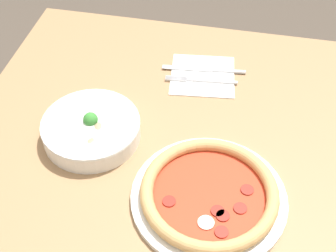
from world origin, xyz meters
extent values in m
cube|color=#99724C|center=(0.00, 0.00, 0.74)|extent=(1.00, 0.97, 0.03)
cylinder|color=olive|center=(0.43, -0.42, 0.36)|extent=(0.06, 0.06, 0.73)
cylinder|color=olive|center=(0.43, 0.42, 0.36)|extent=(0.06, 0.06, 0.73)
cylinder|color=white|center=(-0.09, -0.09, 0.77)|extent=(0.31, 0.31, 0.01)
torus|color=tan|center=(-0.09, -0.09, 0.78)|extent=(0.27, 0.27, 0.03)
cylinder|color=red|center=(-0.09, -0.09, 0.77)|extent=(0.24, 0.24, 0.01)
cylinder|color=maroon|center=(-0.12, -0.02, 0.78)|extent=(0.03, 0.03, 0.00)
cylinder|color=maroon|center=(-0.06, -0.16, 0.78)|extent=(0.03, 0.03, 0.00)
cylinder|color=maroon|center=(-0.12, -0.11, 0.78)|extent=(0.03, 0.03, 0.00)
cylinder|color=maroon|center=(-0.17, -0.12, 0.78)|extent=(0.03, 0.03, 0.00)
cylinder|color=maroon|center=(-0.13, -0.12, 0.78)|extent=(0.03, 0.03, 0.00)
cylinder|color=maroon|center=(-0.11, -0.15, 0.78)|extent=(0.03, 0.03, 0.00)
ellipsoid|color=silver|center=(-0.15, -0.09, 0.78)|extent=(0.03, 0.03, 0.01)
cylinder|color=white|center=(0.03, 0.19, 0.78)|extent=(0.21, 0.21, 0.05)
torus|color=white|center=(0.03, 0.19, 0.80)|extent=(0.22, 0.22, 0.01)
ellipsoid|color=tan|center=(0.02, 0.10, 0.79)|extent=(0.03, 0.04, 0.02)
ellipsoid|color=#998466|center=(0.02, 0.17, 0.80)|extent=(0.04, 0.03, 0.02)
ellipsoid|color=tan|center=(0.05, 0.25, 0.79)|extent=(0.04, 0.04, 0.02)
ellipsoid|color=#998466|center=(0.11, 0.18, 0.79)|extent=(0.04, 0.04, 0.02)
ellipsoid|color=tan|center=(-0.03, 0.21, 0.80)|extent=(0.04, 0.04, 0.02)
ellipsoid|color=#998466|center=(-0.02, 0.17, 0.80)|extent=(0.04, 0.04, 0.02)
ellipsoid|color=#998466|center=(0.04, 0.24, 0.79)|extent=(0.03, 0.03, 0.02)
ellipsoid|color=tan|center=(0.04, 0.16, 0.79)|extent=(0.04, 0.04, 0.02)
sphere|color=#388433|center=(0.03, 0.19, 0.81)|extent=(0.03, 0.03, 0.03)
cube|color=white|center=(0.28, -0.02, 0.76)|extent=(0.18, 0.18, 0.00)
cube|color=silver|center=(0.26, -0.05, 0.76)|extent=(0.02, 0.13, 0.00)
cube|color=silver|center=(0.26, 0.04, 0.76)|extent=(0.01, 0.05, 0.00)
cube|color=silver|center=(0.26, 0.04, 0.76)|extent=(0.01, 0.05, 0.00)
cube|color=silver|center=(0.25, 0.04, 0.76)|extent=(0.01, 0.05, 0.00)
cube|color=silver|center=(0.25, 0.04, 0.76)|extent=(0.01, 0.05, 0.00)
cube|color=silver|center=(0.31, -0.08, 0.76)|extent=(0.02, 0.09, 0.01)
cube|color=silver|center=(0.30, 0.02, 0.76)|extent=(0.03, 0.13, 0.00)
camera|label=1|loc=(-0.63, -0.12, 1.53)|focal=50.00mm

